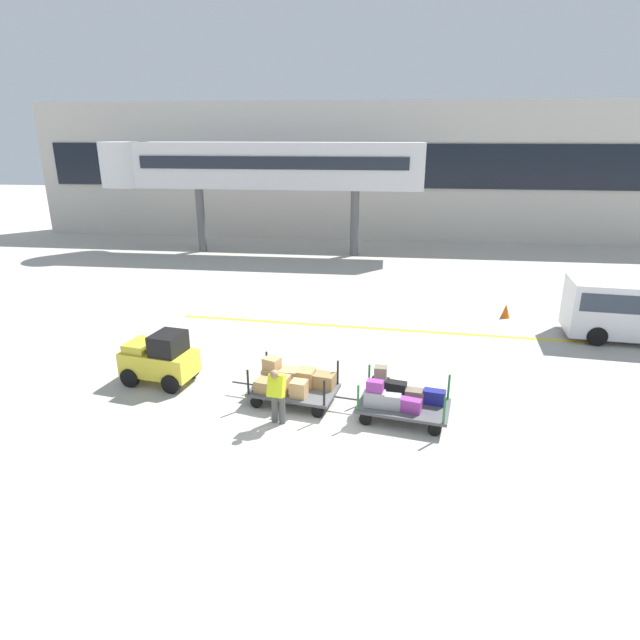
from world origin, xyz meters
TOP-DOWN VIEW (x-y plane):
  - ground_plane at (0.00, 0.00)m, footprint 120.00×120.00m
  - apron_lead_line at (1.59, 7.22)m, footprint 15.68×1.18m
  - terminal_building at (0.00, 25.98)m, footprint 45.80×2.51m
  - jet_bridge at (-6.70, 19.99)m, footprint 19.30×3.00m
  - baggage_tug at (-4.73, 1.82)m, footprint 2.26×1.54m
  - baggage_cart_lead at (-0.70, 1.18)m, footprint 3.08×1.78m
  - baggage_cart_middle at (2.19, 0.64)m, footprint 3.08×1.78m
  - baggage_handler at (-0.84, -0.11)m, footprint 0.45×0.47m
  - safety_cone_near at (6.55, 9.18)m, footprint 0.36×0.36m

SIDE VIEW (x-z plane):
  - ground_plane at x=0.00m, z-range 0.00..0.00m
  - apron_lead_line at x=1.59m, z-range 0.00..0.01m
  - safety_cone_near at x=6.55m, z-range 0.00..0.55m
  - baggage_cart_middle at x=2.19m, z-range -0.08..1.15m
  - baggage_cart_lead at x=-0.70m, z-range -0.01..1.09m
  - baggage_tug at x=-4.73m, z-range -0.04..1.54m
  - baggage_handler at x=-0.84m, z-range 0.08..1.65m
  - terminal_building at x=0.00m, z-range 0.01..9.00m
  - jet_bridge at x=-6.70m, z-range 1.90..8.39m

